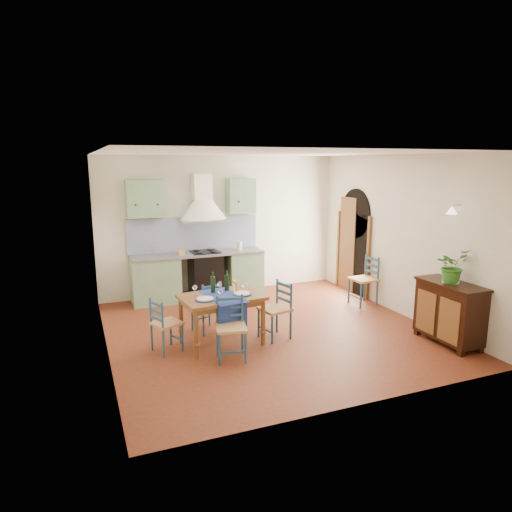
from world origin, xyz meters
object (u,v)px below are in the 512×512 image
Objects in this scene: potted_plant at (452,266)px; chair_near at (231,327)px; sideboard at (449,311)px; dining_table at (222,301)px.

chair_near is at bearing 168.17° from potted_plant.
potted_plant is (-0.00, 0.02, 0.68)m from sideboard.
dining_table is at bearing 159.05° from potted_plant.
sideboard reaches higher than chair_near.
chair_near is at bearing -94.69° from dining_table.
chair_near is 3.26m from sideboard.
chair_near is 3.34m from potted_plant.
dining_table is 1.44× the size of chair_near.
dining_table is 0.58m from chair_near.
potted_plant is at bearing -20.95° from dining_table.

